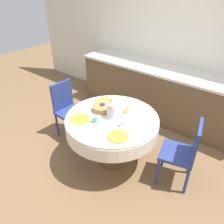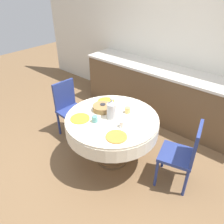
{
  "view_description": "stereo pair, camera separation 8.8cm",
  "coord_description": "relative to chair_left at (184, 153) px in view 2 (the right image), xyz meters",
  "views": [
    {
      "loc": [
        1.46,
        -1.84,
        2.31
      ],
      "look_at": [
        0.0,
        0.0,
        0.82
      ],
      "focal_mm": 35.0,
      "sensor_mm": 36.0,
      "label": 1
    },
    {
      "loc": [
        1.52,
        -1.79,
        2.31
      ],
      "look_at": [
        0.0,
        0.0,
        0.82
      ],
      "focal_mm": 35.0,
      "sensor_mm": 36.0,
      "label": 2
    }
  ],
  "objects": [
    {
      "name": "chair_left",
      "position": [
        0.0,
        0.0,
        0.0
      ],
      "size": [
        0.49,
        0.49,
        0.91
      ],
      "rotation": [
        0.0,
        0.0,
        -4.46
      ],
      "color": "navy",
      "rests_on": "ground_plane"
    },
    {
      "name": "bread_basket",
      "position": [
        -1.14,
        -0.19,
        0.27
      ],
      "size": [
        0.26,
        0.26,
        0.07
      ],
      "primitive_type": "cylinder",
      "color": "olive",
      "rests_on": "dining_table"
    },
    {
      "name": "plate_near_left",
      "position": [
        -1.21,
        -0.53,
        0.24
      ],
      "size": [
        0.25,
        0.25,
        0.01
      ],
      "primitive_type": "cylinder",
      "color": "yellow",
      "rests_on": "dining_table"
    },
    {
      "name": "ground_plane",
      "position": [
        -0.92,
        -0.24,
        -0.51
      ],
      "size": [
        12.0,
        12.0,
        0.0
      ],
      "primitive_type": "plane",
      "color": "brown"
    },
    {
      "name": "coffee_carafe",
      "position": [
        -0.92,
        -0.25,
        0.35
      ],
      "size": [
        0.12,
        0.12,
        0.29
      ],
      "color": "#B2B2B7",
      "rests_on": "dining_table"
    },
    {
      "name": "dining_table",
      "position": [
        -0.92,
        -0.24,
        0.1
      ],
      "size": [
        1.22,
        1.22,
        0.74
      ],
      "color": "brown",
      "rests_on": "ground_plane"
    },
    {
      "name": "plate_far_right",
      "position": [
        -0.64,
        0.06,
        0.24
      ],
      "size": [
        0.25,
        0.25,
        0.01
      ],
      "primitive_type": "cylinder",
      "color": "white",
      "rests_on": "dining_table"
    },
    {
      "name": "chair_right",
      "position": [
        -1.87,
        -0.18,
        0.0
      ],
      "size": [
        0.42,
        0.42,
        0.91
      ],
      "rotation": [
        0.0,
        0.0,
        -1.63
      ],
      "color": "navy",
      "rests_on": "ground_plane"
    },
    {
      "name": "wall_back",
      "position": [
        -0.92,
        1.56,
        0.79
      ],
      "size": [
        7.0,
        0.05,
        2.6
      ],
      "color": "silver",
      "rests_on": "ground_plane"
    },
    {
      "name": "kitchen_counter",
      "position": [
        -0.92,
        1.23,
        -0.04
      ],
      "size": [
        3.24,
        0.64,
        0.95
      ],
      "color": "brown",
      "rests_on": "ground_plane"
    },
    {
      "name": "cup_far_right",
      "position": [
        -0.84,
        -0.02,
        0.27
      ],
      "size": [
        0.07,
        0.07,
        0.08
      ],
      "primitive_type": "cylinder",
      "color": "#DBB766",
      "rests_on": "dining_table"
    },
    {
      "name": "cup_far_left",
      "position": [
        -1.15,
        -0.17,
        0.27
      ],
      "size": [
        0.07,
        0.07,
        0.08
      ],
      "primitive_type": "cylinder",
      "color": "#28282D",
      "rests_on": "dining_table"
    },
    {
      "name": "cup_near_right",
      "position": [
        -0.7,
        -0.31,
        0.27
      ],
      "size": [
        0.07,
        0.07,
        0.08
      ],
      "primitive_type": "cylinder",
      "color": "white",
      "rests_on": "dining_table"
    },
    {
      "name": "plate_far_left",
      "position": [
        -1.25,
        0.01,
        0.24
      ],
      "size": [
        0.25,
        0.25,
        0.01
      ],
      "primitive_type": "cylinder",
      "color": "yellow",
      "rests_on": "dining_table"
    },
    {
      "name": "cup_near_left",
      "position": [
        -1.02,
        -0.45,
        0.27
      ],
      "size": [
        0.07,
        0.07,
        0.08
      ],
      "primitive_type": "cylinder",
      "color": "#5BA39E",
      "rests_on": "dining_table"
    },
    {
      "name": "plate_near_right",
      "position": [
        -0.62,
        -0.52,
        0.24
      ],
      "size": [
        0.25,
        0.25,
        0.01
      ],
      "primitive_type": "cylinder",
      "color": "orange",
      "rests_on": "dining_table"
    }
  ]
}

